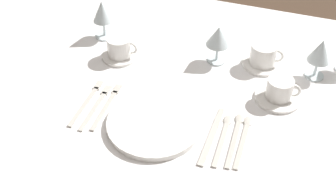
# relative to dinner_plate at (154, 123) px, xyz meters

# --- Properties ---
(dining_table) EXTENTS (1.80, 1.11, 0.74)m
(dining_table) POSITION_rel_dinner_plate_xyz_m (0.03, 0.21, -0.09)
(dining_table) COLOR white
(dining_table) RESTS_ON ground
(dinner_plate) EXTENTS (0.27, 0.27, 0.02)m
(dinner_plate) POSITION_rel_dinner_plate_xyz_m (0.00, 0.00, 0.00)
(dinner_plate) COLOR white
(dinner_plate) RESTS_ON dining_table
(fork_outer) EXTENTS (0.03, 0.21, 0.00)m
(fork_outer) POSITION_rel_dinner_plate_xyz_m (-0.16, 0.04, -0.01)
(fork_outer) COLOR beige
(fork_outer) RESTS_ON dining_table
(fork_inner) EXTENTS (0.02, 0.21, 0.00)m
(fork_inner) POSITION_rel_dinner_plate_xyz_m (-0.19, 0.02, -0.01)
(fork_inner) COLOR beige
(fork_inner) RESTS_ON dining_table
(fork_salad) EXTENTS (0.02, 0.21, 0.00)m
(fork_salad) POSITION_rel_dinner_plate_xyz_m (-0.23, 0.03, -0.01)
(fork_salad) COLOR beige
(fork_salad) RESTS_ON dining_table
(dinner_knife) EXTENTS (0.02, 0.23, 0.00)m
(dinner_knife) POSITION_rel_dinner_plate_xyz_m (0.17, 0.01, -0.01)
(dinner_knife) COLOR beige
(dinner_knife) RESTS_ON dining_table
(spoon_soup) EXTENTS (0.03, 0.20, 0.01)m
(spoon_soup) POSITION_rel_dinner_plate_xyz_m (0.20, 0.03, -0.01)
(spoon_soup) COLOR beige
(spoon_soup) RESTS_ON dining_table
(spoon_dessert) EXTENTS (0.03, 0.21, 0.01)m
(spoon_dessert) POSITION_rel_dinner_plate_xyz_m (0.23, 0.05, -0.01)
(spoon_dessert) COLOR beige
(spoon_dessert) RESTS_ON dining_table
(spoon_tea) EXTENTS (0.03, 0.21, 0.01)m
(spoon_tea) POSITION_rel_dinner_plate_xyz_m (0.25, 0.05, -0.01)
(spoon_tea) COLOR beige
(spoon_tea) RESTS_ON dining_table
(saucer_left) EXTENTS (0.12, 0.12, 0.01)m
(saucer_left) POSITION_rel_dinner_plate_xyz_m (-0.23, 0.27, -0.00)
(saucer_left) COLOR white
(saucer_left) RESTS_ON dining_table
(coffee_cup_left) EXTENTS (0.11, 0.08, 0.07)m
(coffee_cup_left) POSITION_rel_dinner_plate_xyz_m (-0.23, 0.27, 0.03)
(coffee_cup_left) COLOR white
(coffee_cup_left) RESTS_ON saucer_left
(saucer_right) EXTENTS (0.13, 0.13, 0.01)m
(saucer_right) POSITION_rel_dinner_plate_xyz_m (0.24, 0.39, -0.00)
(saucer_right) COLOR white
(saucer_right) RESTS_ON dining_table
(coffee_cup_right) EXTENTS (0.11, 0.09, 0.07)m
(coffee_cup_right) POSITION_rel_dinner_plate_xyz_m (0.24, 0.39, 0.04)
(coffee_cup_right) COLOR white
(coffee_cup_right) RESTS_ON saucer_right
(saucer_far) EXTENTS (0.14, 0.14, 0.01)m
(saucer_far) POSITION_rel_dinner_plate_xyz_m (0.32, 0.23, -0.00)
(saucer_far) COLOR white
(saucer_far) RESTS_ON dining_table
(coffee_cup_far) EXTENTS (0.10, 0.08, 0.07)m
(coffee_cup_far) POSITION_rel_dinner_plate_xyz_m (0.32, 0.23, 0.03)
(coffee_cup_far) COLOR white
(coffee_cup_far) RESTS_ON saucer_far
(wine_glass_centre) EXTENTS (0.08, 0.08, 0.14)m
(wine_glass_centre) POSITION_rel_dinner_plate_xyz_m (0.09, 0.36, 0.09)
(wine_glass_centre) COLOR silver
(wine_glass_centre) RESTS_ON dining_table
(wine_glass_right) EXTENTS (0.07, 0.07, 0.14)m
(wine_glass_right) POSITION_rel_dinner_plate_xyz_m (0.41, 0.38, 0.09)
(wine_glass_right) COLOR silver
(wine_glass_right) RESTS_ON dining_table
(wine_glass_far) EXTENTS (0.07, 0.07, 0.14)m
(wine_glass_far) POSITION_rel_dinner_plate_xyz_m (-0.33, 0.37, 0.09)
(wine_glass_far) COLOR silver
(wine_glass_far) RESTS_ON dining_table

